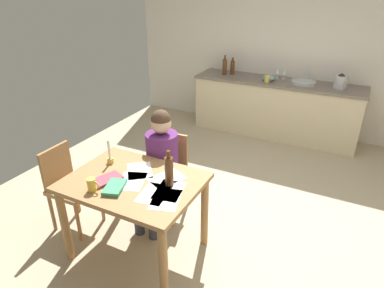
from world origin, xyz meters
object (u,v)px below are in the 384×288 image
at_px(wine_bottle_on_table, 169,171).
at_px(bottle_vinegar, 232,67).
at_px(person_seated, 159,161).
at_px(wine_glass_near_sink, 284,72).
at_px(dining_table, 134,192).
at_px(candlestick, 110,157).
at_px(teacup_on_counter, 267,79).
at_px(book_cookery, 106,180).
at_px(stovetop_kettle, 341,81).
at_px(coffee_mug, 92,185).
at_px(sink_unit, 303,82).
at_px(wine_glass_by_kettle, 278,71).
at_px(book_magazine, 115,187).
at_px(bottle_oil, 225,66).
at_px(chair_side_empty, 69,184).
at_px(chair_at_table, 167,171).
at_px(mixing_bowl, 269,78).

distance_m(wine_bottle_on_table, bottle_vinegar, 3.28).
bearing_deg(person_seated, wine_glass_near_sink, 79.39).
distance_m(dining_table, candlestick, 0.44).
relative_size(candlestick, teacup_on_counter, 1.97).
distance_m(book_cookery, stovetop_kettle, 3.66).
height_order(candlestick, wine_glass_near_sink, wine_glass_near_sink).
bearing_deg(book_cookery, coffee_mug, -69.89).
bearing_deg(sink_unit, dining_table, -103.84).
distance_m(sink_unit, wine_glass_near_sink, 0.37).
xyz_separation_m(wine_bottle_on_table, wine_glass_near_sink, (0.16, 3.29, 0.11)).
xyz_separation_m(person_seated, coffee_mug, (-0.13, -0.79, 0.15)).
bearing_deg(teacup_on_counter, candlestick, -102.52).
relative_size(wine_glass_by_kettle, teacup_on_counter, 1.30).
bearing_deg(sink_unit, bottle_vinegar, 176.96).
bearing_deg(person_seated, book_magazine, -88.49).
distance_m(book_magazine, sink_unit, 3.51).
bearing_deg(stovetop_kettle, teacup_on_counter, -171.63).
height_order(bottle_oil, stovetop_kettle, bottle_oil).
bearing_deg(wine_glass_by_kettle, person_seated, -98.55).
xyz_separation_m(book_cookery, wine_bottle_on_table, (0.50, 0.19, 0.12)).
height_order(chair_side_empty, bottle_oil, bottle_oil).
height_order(chair_side_empty, book_cookery, chair_side_empty).
height_order(book_cookery, wine_glass_near_sink, wine_glass_near_sink).
bearing_deg(chair_side_empty, chair_at_table, 40.78).
bearing_deg(stovetop_kettle, coffee_mug, -113.20).
height_order(dining_table, wine_bottle_on_table, wine_bottle_on_table).
xyz_separation_m(coffee_mug, wine_bottle_on_table, (0.50, 0.35, 0.08)).
height_order(bottle_oil, wine_glass_near_sink, bottle_oil).
bearing_deg(chair_at_table, sink_unit, 71.19).
height_order(book_cookery, sink_unit, sink_unit).
xyz_separation_m(wine_glass_by_kettle, teacup_on_counter, (-0.07, -0.30, -0.06)).
distance_m(person_seated, book_magazine, 0.70).
distance_m(person_seated, stovetop_kettle, 3.05).
bearing_deg(coffee_mug, bottle_oil, 94.60).
distance_m(book_magazine, book_cookery, 0.16).
distance_m(coffee_mug, wine_bottle_on_table, 0.62).
bearing_deg(chair_side_empty, bottle_oil, 83.80).
bearing_deg(wine_glass_near_sink, bottle_oil, -170.38).
relative_size(candlestick, mixing_bowl, 1.13).
xyz_separation_m(bottle_oil, bottle_vinegar, (0.11, 0.08, -0.02)).
xyz_separation_m(book_magazine, teacup_on_counter, (0.34, 3.25, 0.16)).
height_order(dining_table, teacup_on_counter, teacup_on_counter).
height_order(dining_table, stovetop_kettle, stovetop_kettle).
xyz_separation_m(chair_at_table, wine_bottle_on_table, (0.39, -0.59, 0.41)).
height_order(chair_at_table, book_cookery, chair_at_table).
height_order(book_magazine, stovetop_kettle, stovetop_kettle).
xyz_separation_m(candlestick, sink_unit, (1.16, 3.08, 0.09)).
relative_size(sink_unit, wine_glass_by_kettle, 2.34).
xyz_separation_m(candlestick, book_magazine, (0.31, -0.33, -0.05)).
bearing_deg(book_magazine, wine_glass_near_sink, 62.77).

